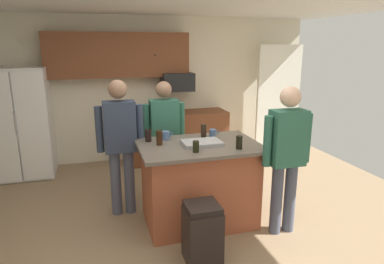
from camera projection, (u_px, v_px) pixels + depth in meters
The scene contains 20 objects.
floor at pixel (180, 230), 3.93m from camera, with size 7.04×7.04×0.00m, color #937A5B.
back_wall at pixel (142, 89), 6.21m from camera, with size 6.40×0.10×2.60m, color beige.
french_door_window_panel at pixel (278, 97), 6.59m from camera, with size 0.90×0.06×2.00m, color white.
cabinet_run_upper at pixel (119, 55), 5.76m from camera, with size 2.40×0.38×0.75m.
cabinet_run_lower at pixel (178, 136), 6.29m from camera, with size 1.80×0.63×0.90m.
refrigerator at pixel (21, 123), 5.39m from camera, with size 0.89×0.76×1.76m.
microwave_over_range at pixel (177, 82), 6.05m from camera, with size 0.56×0.40×0.32m, color black.
kitchen_island at pixel (199, 183), 4.02m from camera, with size 1.39×0.96×0.98m.
person_guest_by_door at pixel (120, 139), 4.11m from camera, with size 0.57×0.22×1.70m.
person_guest_left at pixel (287, 151), 3.68m from camera, with size 0.57×0.22×1.68m.
person_guest_right at pixel (164, 132), 4.59m from camera, with size 0.57×0.22×1.63m.
glass_dark_ale at pixel (239, 142), 3.71m from camera, with size 0.07×0.07×0.15m.
mug_blue_stoneware at pixel (166, 135), 4.08m from camera, with size 0.13×0.09×0.10m.
glass_short_whisky at pixel (204, 131), 4.18m from camera, with size 0.07×0.07×0.17m.
mug_ceramic_white at pixel (213, 133), 4.22m from camera, with size 0.12×0.08×0.09m.
glass_pilsner at pixel (159, 138), 3.86m from camera, with size 0.07×0.07×0.17m.
tumbler_amber at pixel (148, 135), 4.00m from camera, with size 0.08×0.08×0.15m.
glass_stout_tall at pixel (196, 146), 3.60m from camera, with size 0.07×0.07×0.13m.
serving_tray at pixel (202, 143), 3.88m from camera, with size 0.44×0.30×0.04m.
trash_bin at pixel (202, 233), 3.31m from camera, with size 0.34×0.34×0.61m.
Camera 1 is at (-0.84, -3.42, 2.09)m, focal length 31.60 mm.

